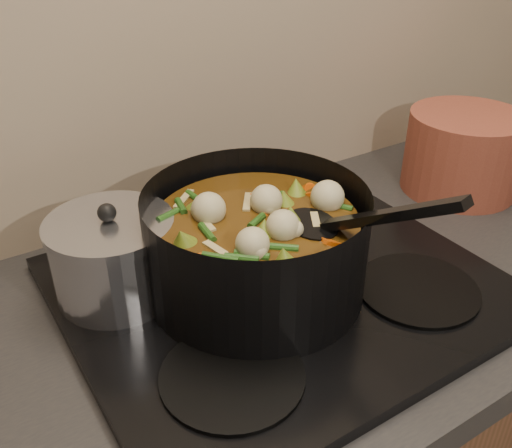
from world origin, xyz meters
TOP-DOWN VIEW (x-y plane):
  - stovetop at (0.00, 1.93)m, footprint 0.62×0.54m
  - stockpot at (-0.04, 1.94)m, footprint 0.33×0.42m
  - saucepan at (-0.21, 2.04)m, footprint 0.18×0.18m
  - terracotta_crock at (0.50, 2.02)m, footprint 0.29×0.29m

SIDE VIEW (x-z plane):
  - stovetop at x=0.00m, z-range 0.91..0.93m
  - terracotta_crock at x=0.50m, z-range 0.91..1.07m
  - saucepan at x=-0.21m, z-range 0.92..1.07m
  - stockpot at x=-0.04m, z-range 0.89..1.12m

